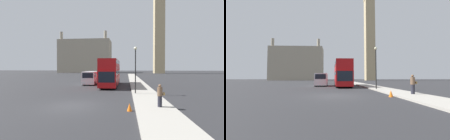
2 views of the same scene
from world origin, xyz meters
TOP-DOWN VIEW (x-y plane):
  - ground_plane at (0.00, 0.00)m, footprint 300.00×300.00m
  - sidewalk_strip at (6.46, 0.00)m, footprint 2.92×120.00m
  - clock_tower at (21.84, 72.07)m, footprint 5.71×5.88m
  - building_block_distant at (-21.37, 81.15)m, footprint 31.38×14.42m
  - red_double_decker_bus at (1.70, 13.55)m, footprint 2.56×10.89m
  - white_van at (-2.12, 15.33)m, footprint 2.21×5.12m
  - pedestrian at (6.84, -0.24)m, footprint 0.53×0.37m
  - street_lamp at (5.37, 5.55)m, footprint 0.36×0.36m
  - traffic_cone at (4.58, -1.02)m, footprint 0.36×0.36m

SIDE VIEW (x-z plane):
  - ground_plane at x=0.00m, z-range 0.00..0.00m
  - sidewalk_strip at x=6.46m, z-range 0.00..0.15m
  - traffic_cone at x=4.58m, z-range 0.00..0.55m
  - pedestrian at x=6.84m, z-range 0.15..1.82m
  - white_van at x=-2.12m, z-range 0.09..2.45m
  - red_double_decker_bus at x=1.70m, z-range 0.26..4.59m
  - street_lamp at x=5.37m, z-range 1.02..6.31m
  - building_block_distant at x=-21.37m, z-range -2.18..22.38m
  - clock_tower at x=21.84m, z-range 0.81..67.37m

